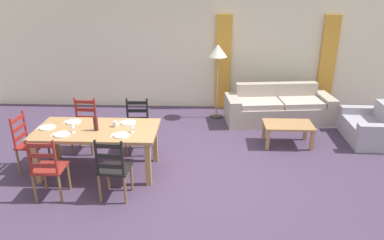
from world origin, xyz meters
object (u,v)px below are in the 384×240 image
(standing_lamp, at_px, (218,55))
(dining_chair_far_right, at_px, (137,126))
(couch, at_px, (278,108))
(coffee_table, at_px, (288,127))
(wine_bottle, at_px, (96,123))
(wine_glass_near_left, at_px, (73,126))
(armchair_upholstered, at_px, (372,128))
(dining_chair_near_right, at_px, (113,169))
(wine_glass_near_right, at_px, (132,126))
(dining_chair_near_left, at_px, (48,168))
(dining_chair_far_left, at_px, (85,125))
(coffee_cup_primary, at_px, (115,124))
(dining_table, at_px, (97,134))
(dining_chair_head_west, at_px, (28,143))

(standing_lamp, bearing_deg, dining_chair_far_right, -129.75)
(couch, bearing_deg, coffee_table, -92.04)
(wine_bottle, bearing_deg, standing_lamp, 53.33)
(wine_glass_near_left, relative_size, armchair_upholstered, 0.14)
(dining_chair_near_right, height_order, wine_glass_near_right, dining_chair_near_right)
(armchair_upholstered, bearing_deg, wine_bottle, -163.62)
(couch, distance_m, coffee_table, 1.22)
(dining_chair_near_left, height_order, dining_chair_far_left, same)
(coffee_cup_primary, bearing_deg, wine_glass_near_right, -34.72)
(wine_glass_near_right, relative_size, coffee_table, 0.18)
(dining_table, distance_m, couch, 4.06)
(dining_chair_near_left, relative_size, couch, 0.41)
(wine_bottle, relative_size, armchair_upholstered, 0.27)
(dining_chair_near_right, bearing_deg, wine_bottle, 120.75)
(dining_chair_near_right, height_order, dining_chair_far_right, same)
(dining_chair_near_left, bearing_deg, dining_chair_far_right, 58.12)
(dining_chair_near_right, bearing_deg, dining_chair_head_west, 153.47)
(dining_chair_near_left, bearing_deg, standing_lamp, 53.74)
(dining_chair_far_left, xyz_separation_m, dining_chair_far_right, (0.95, -0.01, 0.00))
(wine_glass_near_left, bearing_deg, wine_bottle, 16.01)
(dining_chair_near_right, bearing_deg, wine_glass_near_left, 140.81)
(dining_chair_near_right, xyz_separation_m, wine_bottle, (-0.42, 0.70, 0.39))
(dining_chair_far_right, bearing_deg, coffee_table, 7.43)
(dining_chair_near_left, height_order, wine_glass_near_right, dining_chair_near_left)
(dining_chair_near_right, height_order, coffee_table, dining_chair_near_right)
(dining_chair_near_right, relative_size, standing_lamp, 0.59)
(dining_chair_near_right, relative_size, couch, 0.41)
(coffee_cup_primary, relative_size, couch, 0.04)
(dining_chair_head_west, distance_m, wine_glass_near_right, 1.78)
(wine_bottle, bearing_deg, dining_chair_head_west, 175.72)
(coffee_cup_primary, relative_size, armchair_upholstered, 0.08)
(dining_chair_near_right, bearing_deg, couch, 47.40)
(dining_chair_near_left, height_order, dining_chair_near_right, same)
(dining_table, xyz_separation_m, coffee_cup_primary, (0.28, 0.09, 0.13))
(armchair_upholstered, bearing_deg, dining_chair_far_right, -172.19)
(wine_bottle, bearing_deg, wine_glass_near_right, -6.18)
(armchair_upholstered, bearing_deg, wine_glass_near_right, -160.84)
(dining_chair_far_left, bearing_deg, dining_chair_far_right, -0.66)
(dining_chair_near_left, relative_size, dining_chair_far_right, 1.00)
(dining_chair_far_right, xyz_separation_m, dining_chair_head_west, (-1.62, -0.74, 0.00))
(dining_chair_far_left, xyz_separation_m, couch, (3.76, 1.56, -0.19))
(wine_glass_near_left, bearing_deg, standing_lamp, 49.96)
(dining_chair_far_left, distance_m, armchair_upholstered, 5.42)
(coffee_table, bearing_deg, dining_chair_far_right, -172.57)
(dining_table, distance_m, coffee_table, 3.45)
(armchair_upholstered, xyz_separation_m, standing_lamp, (-2.97, 1.15, 1.16))
(dining_chair_near_right, xyz_separation_m, dining_chair_far_right, (0.05, 1.53, 0.00))
(armchair_upholstered, bearing_deg, wine_glass_near_left, -163.64)
(couch, bearing_deg, standing_lamp, 172.16)
(dining_chair_far_right, bearing_deg, couch, 29.30)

